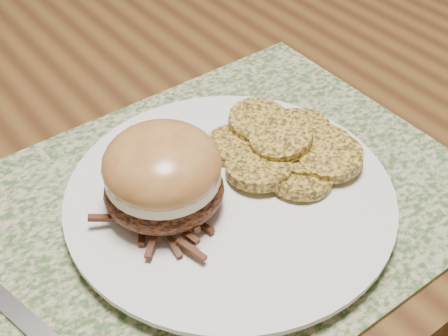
# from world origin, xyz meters

# --- Properties ---
(dining_table) EXTENTS (1.50, 0.90, 0.75)m
(dining_table) POSITION_xyz_m (0.00, 0.00, 0.67)
(dining_table) COLOR brown
(dining_table) RESTS_ON ground
(placemat) EXTENTS (0.45, 0.33, 0.00)m
(placemat) POSITION_xyz_m (-0.04, -0.26, 0.75)
(placemat) COLOR #3A562C
(placemat) RESTS_ON dining_table
(dinner_plate) EXTENTS (0.26, 0.26, 0.02)m
(dinner_plate) POSITION_xyz_m (-0.02, -0.27, 0.76)
(dinner_plate) COLOR white
(dinner_plate) RESTS_ON placemat
(pork_sandwich) EXTENTS (0.13, 0.12, 0.07)m
(pork_sandwich) POSITION_xyz_m (-0.07, -0.25, 0.81)
(pork_sandwich) COLOR black
(pork_sandwich) RESTS_ON dinner_plate
(roasted_potatoes) EXTENTS (0.15, 0.16, 0.03)m
(roasted_potatoes) POSITION_xyz_m (0.05, -0.26, 0.78)
(roasted_potatoes) COLOR gold
(roasted_potatoes) RESTS_ON dinner_plate
(fork) EXTENTS (0.05, 0.17, 0.00)m
(fork) POSITION_xyz_m (-0.21, -0.26, 0.76)
(fork) COLOR silver
(fork) RESTS_ON placemat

